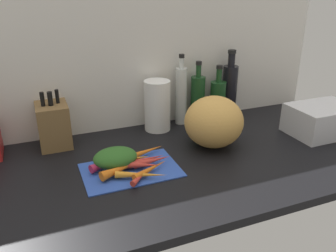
{
  "coord_description": "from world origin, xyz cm",
  "views": [
    {
      "loc": [
        -49.06,
        -105.22,
        61.22
      ],
      "look_at": [
        -5.51,
        1.85,
        13.1
      ],
      "focal_mm": 36.75,
      "sensor_mm": 36.0,
      "label": 1
    }
  ],
  "objects": [
    {
      "name": "cutting_board",
      "position": [
        -21.32,
        -2.01,
        0.4
      ],
      "size": [
        33.64,
        22.39,
        0.8
      ],
      "primitive_type": "cube",
      "color": "#2D51B7",
      "rests_on": "ground_plane"
    },
    {
      "name": "dish_rack",
      "position": [
        65.69,
        -1.68,
        6.31
      ],
      "size": [
        28.62,
        20.15,
        12.62
      ],
      "primitive_type": "cube",
      "color": "silver",
      "rests_on": "ground_plane"
    },
    {
      "name": "bottle_3",
      "position": [
        38.6,
        31.56,
        13.65
      ],
      "size": [
        7.19,
        7.19,
        32.79
      ],
      "color": "black",
      "rests_on": "ground_plane"
    },
    {
      "name": "winter_squash",
      "position": [
        15.51,
        5.15,
        10.33
      ],
      "size": [
        23.71,
        22.83,
        20.66
      ],
      "primitive_type": "ellipsoid",
      "color": "gold",
      "rests_on": "ground_plane"
    },
    {
      "name": "carrot_5",
      "position": [
        -20.4,
        -10.23,
        1.83
      ],
      "size": [
        8.73,
        8.42,
        2.06
      ],
      "primitive_type": "cone",
      "rotation": [
        0.0,
        1.57,
        0.76
      ],
      "color": "red",
      "rests_on": "cutting_board"
    },
    {
      "name": "carrot_1",
      "position": [
        -19.06,
        -3.48,
        2.5
      ],
      "size": [
        15.94,
        9.18,
        3.39
      ],
      "primitive_type": "cone",
      "rotation": [
        0.0,
        1.57,
        -0.39
      ],
      "color": "red",
      "rests_on": "cutting_board"
    },
    {
      "name": "carrot_0",
      "position": [
        -13.77,
        5.57,
        2.22
      ],
      "size": [
        17.66,
        7.99,
        2.84
      ],
      "primitive_type": "cone",
      "rotation": [
        0.0,
        1.57,
        0.3
      ],
      "color": "orange",
      "rests_on": "cutting_board"
    },
    {
      "name": "carrot_2",
      "position": [
        -14.8,
        0.32,
        2.07
      ],
      "size": [
        14.38,
        4.14,
        2.54
      ],
      "primitive_type": "cone",
      "rotation": [
        0.0,
        1.57,
        0.11
      ],
      "color": "red",
      "rests_on": "cutting_board"
    },
    {
      "name": "carrot_6",
      "position": [
        -25.69,
        -3.97,
        2.5
      ],
      "size": [
        14.92,
        8.25,
        3.41
      ],
      "primitive_type": "cone",
      "rotation": [
        0.0,
        1.57,
        0.35
      ],
      "color": "orange",
      "rests_on": "cutting_board"
    },
    {
      "name": "carrot_9",
      "position": [
        -20.95,
        1.87,
        2.42
      ],
      "size": [
        15.32,
        4.15,
        3.24
      ],
      "primitive_type": "cone",
      "rotation": [
        0.0,
        1.57,
        -0.06
      ],
      "color": "orange",
      "rests_on": "cutting_board"
    },
    {
      "name": "paper_towel_roll",
      "position": [
        0.61,
        29.5,
        11.25
      ],
      "size": [
        11.54,
        11.54,
        22.5
      ],
      "primitive_type": "cylinder",
      "color": "white",
      "rests_on": "ground_plane"
    },
    {
      "name": "carrot_4",
      "position": [
        -13.07,
        -1.8,
        2.16
      ],
      "size": [
        14.54,
        4.3,
        2.73
      ],
      "primitive_type": "cone",
      "rotation": [
        0.0,
        1.57,
        0.11
      ],
      "color": "red",
      "rests_on": "cutting_board"
    },
    {
      "name": "bottle_2",
      "position": [
        31.57,
        30.2,
        10.01
      ],
      "size": [
        7.41,
        7.41,
        26.47
      ],
      "color": "#19421E",
      "rests_on": "ground_plane"
    },
    {
      "name": "carrot_8",
      "position": [
        -15.55,
        -7.02,
        2.06
      ],
      "size": [
        15.21,
        9.49,
        2.51
      ],
      "primitive_type": "cone",
      "rotation": [
        0.0,
        1.57,
        0.48
      ],
      "color": "orange",
      "rests_on": "cutting_board"
    },
    {
      "name": "carrot_3",
      "position": [
        -27.37,
        3.01,
        2.33
      ],
      "size": [
        16.09,
        9.05,
        3.06
      ],
      "primitive_type": "cone",
      "rotation": [
        0.0,
        1.57,
        0.4
      ],
      "color": "#B2264C",
      "rests_on": "cutting_board"
    },
    {
      "name": "bottle_1",
      "position": [
        21.92,
        32.28,
        11.38
      ],
      "size": [
        6.64,
        6.64,
        28.66
      ],
      "color": "#19421E",
      "rests_on": "ground_plane"
    },
    {
      "name": "ground_plane",
      "position": [
        0.0,
        0.0,
        -1.5
      ],
      "size": [
        170.0,
        80.0,
        3.0
      ],
      "primitive_type": "cube",
      "color": "black"
    },
    {
      "name": "bottle_0",
      "position": [
        13.42,
        32.44,
        13.79
      ],
      "size": [
        5.2,
        5.2,
        32.48
      ],
      "color": "silver",
      "rests_on": "ground_plane"
    },
    {
      "name": "carrot_greens_pile",
      "position": [
        -25.67,
        1.95,
        4.11
      ],
      "size": [
        15.66,
        12.05,
        6.63
      ],
      "primitive_type": "ellipsoid",
      "color": "#2D6023",
      "rests_on": "cutting_board"
    },
    {
      "name": "carrot_7",
      "position": [
        -19.81,
        -9.48,
        2.03
      ],
      "size": [
        16.94,
        9.09,
        2.45
      ],
      "primitive_type": "cone",
      "rotation": [
        0.0,
        1.57,
        -0.4
      ],
      "color": "orange",
      "rests_on": "cutting_board"
    },
    {
      "name": "knife_block",
      "position": [
        -43.66,
        30.58,
        8.9
      ],
      "size": [
        12.01,
        17.11,
        23.01
      ],
      "color": "brown",
      "rests_on": "ground_plane"
    },
    {
      "name": "wall_back",
      "position": [
        0.0,
        38.5,
        30.0
      ],
      "size": [
        170.0,
        3.0,
        60.0
      ],
      "primitive_type": "cube",
      "color": "silver",
      "rests_on": "ground_plane"
    }
  ]
}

